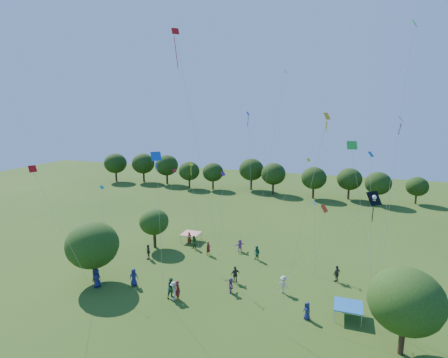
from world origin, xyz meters
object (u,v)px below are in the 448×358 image
at_px(tent_red_stripe, 191,234).
at_px(tent_blue, 348,306).
at_px(near_tree_north, 154,222).
at_px(near_tree_west, 92,245).
at_px(pirate_kite, 372,201).
at_px(near_tree_east, 406,301).
at_px(red_high_kite, 184,78).

height_order(tent_red_stripe, tent_blue, same).
height_order(near_tree_north, tent_red_stripe, near_tree_north).
height_order(near_tree_north, tent_blue, near_tree_north).
height_order(near_tree_west, near_tree_north, near_tree_west).
bearing_deg(pirate_kite, tent_blue, -165.86).
xyz_separation_m(near_tree_east, tent_blue, (-3.45, 3.35, -2.98)).
xyz_separation_m(tent_red_stripe, red_high_kite, (3.01, -7.44, 18.58)).
height_order(near_tree_north, pirate_kite, pirate_kite).
distance_m(near_tree_east, pirate_kite, 7.29).
bearing_deg(tent_red_stripe, near_tree_east, -32.93).
height_order(near_tree_east, red_high_kite, red_high_kite).
relative_size(near_tree_west, near_tree_east, 0.98).
relative_size(tent_blue, pirate_kite, 0.24).
distance_m(near_tree_west, tent_red_stripe, 13.95).
height_order(near_tree_west, near_tree_east, near_tree_east).
distance_m(near_tree_west, red_high_kite, 18.32).
xyz_separation_m(pirate_kite, red_high_kite, (-17.12, 3.49, 9.74)).
bearing_deg(tent_blue, near_tree_west, -175.91).
bearing_deg(near_tree_north, tent_red_stripe, 43.65).
xyz_separation_m(near_tree_west, tent_red_stripe, (4.52, 12.90, -2.80)).
bearing_deg(pirate_kite, near_tree_west, -175.45).
relative_size(near_tree_north, pirate_kite, 0.53).
distance_m(near_tree_west, pirate_kite, 25.46).
xyz_separation_m(near_tree_west, pirate_kite, (24.65, 1.96, 6.05)).
height_order(near_tree_east, pirate_kite, pirate_kite).
height_order(near_tree_east, tent_blue, near_tree_east).
height_order(pirate_kite, red_high_kite, red_high_kite).
distance_m(tent_blue, pirate_kite, 8.92).
bearing_deg(pirate_kite, near_tree_east, -57.06).
relative_size(near_tree_west, tent_red_stripe, 2.78).
bearing_deg(pirate_kite, near_tree_north, 161.88).
relative_size(pirate_kite, red_high_kite, 0.40).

